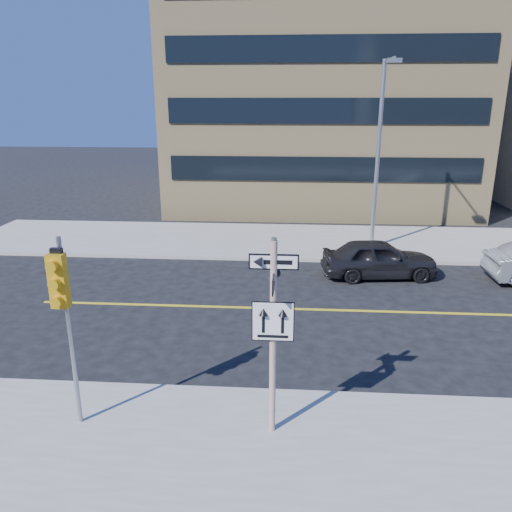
# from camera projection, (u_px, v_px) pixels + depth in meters

# --- Properties ---
(ground) EXTENTS (120.00, 120.00, 0.00)m
(ground) POSITION_uv_depth(u_px,v_px,m) (276.00, 372.00, 12.58)
(ground) COLOR black
(ground) RESTS_ON ground
(sign_pole) EXTENTS (0.92, 0.92, 4.06)m
(sign_pole) POSITION_uv_depth(u_px,v_px,m) (273.00, 328.00, 9.46)
(sign_pole) COLOR white
(sign_pole) RESTS_ON near_sidewalk
(traffic_signal) EXTENTS (0.32, 0.45, 4.00)m
(traffic_signal) POSITION_uv_depth(u_px,v_px,m) (61.00, 296.00, 9.41)
(traffic_signal) COLOR gray
(traffic_signal) RESTS_ON near_sidewalk
(parked_car_a) EXTENTS (2.20, 4.50, 1.48)m
(parked_car_a) POSITION_uv_depth(u_px,v_px,m) (379.00, 258.00, 19.13)
(parked_car_a) COLOR black
(parked_car_a) RESTS_ON ground
(streetlight_a) EXTENTS (0.55, 2.25, 8.00)m
(streetlight_a) POSITION_uv_depth(u_px,v_px,m) (380.00, 144.00, 21.12)
(streetlight_a) COLOR gray
(streetlight_a) RESTS_ON far_sidewalk
(building_brick) EXTENTS (18.00, 18.00, 18.00)m
(building_brick) POSITION_uv_depth(u_px,v_px,m) (319.00, 61.00, 33.53)
(building_brick) COLOR tan
(building_brick) RESTS_ON ground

